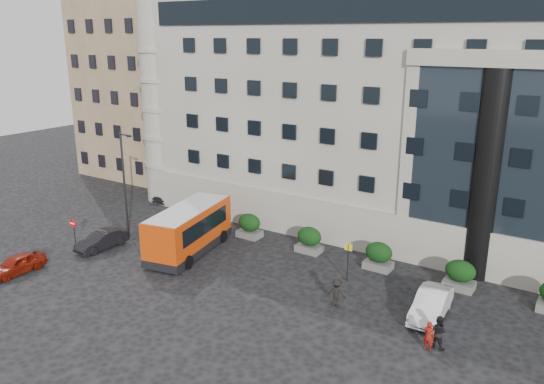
{
  "coord_description": "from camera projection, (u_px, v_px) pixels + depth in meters",
  "views": [
    {
      "loc": [
        18.12,
        -22.77,
        14.79
      ],
      "look_at": [
        0.06,
        4.73,
        5.0
      ],
      "focal_mm": 35.0,
      "sensor_mm": 36.0,
      "label": 1
    }
  ],
  "objects": [
    {
      "name": "minibus",
      "position": [
        189.0,
        228.0,
        37.09
      ],
      "size": [
        4.2,
        8.21,
        3.27
      ],
      "rotation": [
        0.0,
        0.0,
        0.2
      ],
      "color": "#C13709",
      "rests_on": "ground"
    },
    {
      "name": "parked_car_b",
      "position": [
        102.0,
        240.0,
        37.98
      ],
      "size": [
        1.55,
        3.95,
        1.28
      ],
      "primitive_type": "imported",
      "rotation": [
        0.0,
        0.0,
        -0.05
      ],
      "color": "black",
      "rests_on": "ground"
    },
    {
      "name": "no_entry_sign",
      "position": [
        73.0,
        228.0,
        37.53
      ],
      "size": [
        0.64,
        0.16,
        2.32
      ],
      "color": "#262628",
      "rests_on": "ground"
    },
    {
      "name": "bus_stop_sign",
      "position": [
        348.0,
        256.0,
        32.61
      ],
      "size": [
        0.5,
        0.08,
        2.52
      ],
      "color": "#262628",
      "rests_on": "ground"
    },
    {
      "name": "apartment_far",
      "position": [
        241.0,
        63.0,
        73.51
      ],
      "size": [
        13.0,
        13.0,
        22.0
      ],
      "primitive_type": "cube",
      "color": "brown",
      "rests_on": "ground"
    },
    {
      "name": "pedestrian_b",
      "position": [
        438.0,
        332.0,
        25.85
      ],
      "size": [
        0.93,
        0.77,
        1.72
      ],
      "primitive_type": "imported",
      "rotation": [
        0.0,
        0.0,
        2.99
      ],
      "color": "black",
      "rests_on": "ground"
    },
    {
      "name": "ground",
      "position": [
        228.0,
        290.0,
        32.0
      ],
      "size": [
        120.0,
        120.0,
        0.0
      ],
      "primitive_type": "plane",
      "color": "black",
      "rests_on": "ground"
    },
    {
      "name": "white_taxi",
      "position": [
        431.0,
        304.0,
        28.8
      ],
      "size": [
        1.82,
        4.51,
        1.46
      ],
      "primitive_type": "imported",
      "rotation": [
        0.0,
        0.0,
        0.06
      ],
      "color": "silver",
      "rests_on": "ground"
    },
    {
      "name": "hedge_a",
      "position": [
        249.0,
        225.0,
        40.08
      ],
      "size": [
        1.8,
        1.26,
        1.84
      ],
      "color": "#525250",
      "rests_on": "ground"
    },
    {
      "name": "hedge_d",
      "position": [
        460.0,
        275.0,
        31.88
      ],
      "size": [
        1.8,
        1.26,
        1.84
      ],
      "color": "#525250",
      "rests_on": "ground"
    },
    {
      "name": "street_lamp",
      "position": [
        125.0,
        180.0,
        39.43
      ],
      "size": [
        1.16,
        0.18,
        8.0
      ],
      "color": "#262628",
      "rests_on": "ground"
    },
    {
      "name": "pedestrian_a",
      "position": [
        429.0,
        336.0,
        25.69
      ],
      "size": [
        0.56,
        0.37,
        1.53
      ],
      "primitive_type": "imported",
      "rotation": [
        0.0,
        0.0,
        3.15
      ],
      "color": "maroon",
      "rests_on": "ground"
    },
    {
      "name": "apartment_near",
      "position": [
        165.0,
        80.0,
        57.79
      ],
      "size": [
        14.0,
        14.0,
        20.0
      ],
      "primitive_type": "cube",
      "color": "#7F674A",
      "rests_on": "ground"
    },
    {
      "name": "parked_car_d",
      "position": [
        192.0,
        180.0,
        53.57
      ],
      "size": [
        2.88,
        5.1,
        1.35
      ],
      "primitive_type": "imported",
      "rotation": [
        0.0,
        0.0,
        -0.14
      ],
      "color": "black",
      "rests_on": "ground"
    },
    {
      "name": "pedestrian_c",
      "position": [
        337.0,
        293.0,
        29.86
      ],
      "size": [
        1.16,
        0.8,
        1.65
      ],
      "primitive_type": "imported",
      "rotation": [
        0.0,
        0.0,
        3.33
      ],
      "color": "black",
      "rests_on": "ground"
    },
    {
      "name": "hedge_b",
      "position": [
        309.0,
        239.0,
        37.35
      ],
      "size": [
        1.8,
        1.26,
        1.84
      ],
      "color": "#525250",
      "rests_on": "ground"
    },
    {
      "name": "red_truck",
      "position": [
        226.0,
        175.0,
        52.64
      ],
      "size": [
        2.64,
        5.13,
        2.68
      ],
      "rotation": [
        0.0,
        0.0,
        0.07
      ],
      "color": "maroon",
      "rests_on": "ground"
    },
    {
      "name": "civic_building",
      "position": [
        446.0,
        107.0,
        43.9
      ],
      "size": [
        44.0,
        24.0,
        18.0
      ],
      "primitive_type": "cube",
      "color": "gray",
      "rests_on": "ground"
    },
    {
      "name": "entrance_column",
      "position": [
        487.0,
        177.0,
        32.08
      ],
      "size": [
        1.8,
        1.8,
        13.0
      ],
      "primitive_type": "cylinder",
      "color": "black",
      "rests_on": "ground"
    },
    {
      "name": "hedge_c",
      "position": [
        379.0,
        256.0,
        34.61
      ],
      "size": [
        1.8,
        1.26,
        1.84
      ],
      "color": "#525250",
      "rests_on": "ground"
    },
    {
      "name": "parked_car_a",
      "position": [
        17.0,
        264.0,
        34.06
      ],
      "size": [
        1.48,
        3.65,
        1.24
      ],
      "primitive_type": "imported",
      "rotation": [
        0.0,
        0.0,
        -0.0
      ],
      "color": "maroon",
      "rests_on": "ground"
    },
    {
      "name": "parked_car_c",
      "position": [
        176.0,
        191.0,
        49.54
      ],
      "size": [
        2.42,
        5.13,
        1.45
      ],
      "primitive_type": "imported",
      "rotation": [
        0.0,
        0.0,
        -0.08
      ],
      "color": "black",
      "rests_on": "ground"
    }
  ]
}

